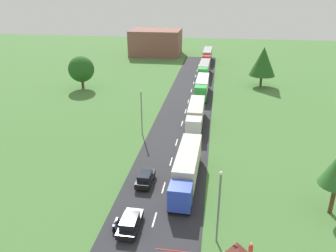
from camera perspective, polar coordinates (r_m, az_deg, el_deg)
name	(u,v)px	position (r m, az deg, el deg)	size (l,w,h in m)	color
road	(175,148)	(49.94, 1.19, -3.83)	(10.00, 140.00, 0.06)	#2B2B30
lane_marking_centre	(172,159)	(46.81, 0.64, -5.71)	(0.16, 122.51, 0.01)	white
truck_lead	(187,167)	(40.73, 3.23, -7.01)	(2.82, 13.25, 3.75)	blue
truck_second	(196,114)	(57.55, 4.76, 2.04)	(2.53, 12.53, 3.54)	white
truck_third	(202,86)	(74.25, 5.83, 6.83)	(2.57, 12.57, 3.58)	green
truck_fourth	(204,69)	(90.84, 6.19, 9.73)	(2.70, 13.68, 3.43)	green
truck_fifth	(207,55)	(108.88, 6.73, 11.95)	(2.67, 14.77, 3.75)	red
car_lead	(130,223)	(34.50, -6.50, -16.11)	(1.86, 4.32, 1.47)	black
car_second	(145,178)	(41.09, -3.91, -8.86)	(1.84, 4.04, 1.59)	black
motorcycle_courier	(116,224)	(35.04, -8.96, -16.14)	(0.28, 1.94, 0.91)	black
person_lead	(251,250)	(32.33, 13.93, -19.85)	(0.38, 0.22, 1.64)	red
lamppost_lead	(219,204)	(31.24, 8.70, -12.97)	(0.36, 0.36, 7.63)	slate
lamppost_second	(141,110)	(53.28, -4.55, 2.74)	(0.36, 0.36, 7.47)	slate
tree_oak	(81,69)	(80.89, -14.61, 9.38)	(5.95, 5.95, 7.63)	#513823
tree_birch	(263,61)	(82.98, 15.94, 10.56)	(6.08, 6.08, 9.39)	#513823
distant_building	(156,42)	(120.02, -2.07, 14.10)	(16.96, 13.38, 8.55)	brown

